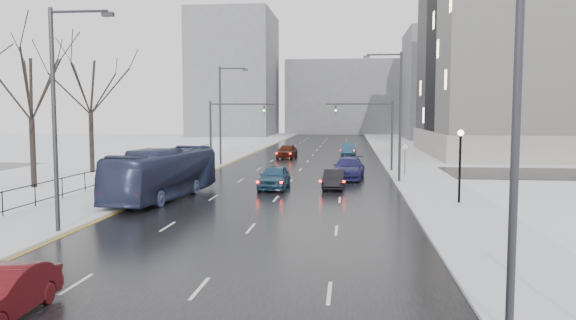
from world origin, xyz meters
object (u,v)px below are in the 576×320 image
(tree_park_e, at_px, (93,173))
(no_uturn_sign, at_px, (405,150))
(sedan_left_near, at_px, (0,294))
(streetlight_r_mid, at_px, (397,110))
(sedan_center_near, at_px, (274,177))
(sedan_right_distant, at_px, (349,149))
(streetlight_r_near, at_px, (506,106))
(lamppost_r_mid, at_px, (460,155))
(sedan_center_far, at_px, (287,151))
(mast_signal_right, at_px, (380,127))
(tree_park_d, at_px, (34,189))
(bus, at_px, (164,174))
(streetlight_l_near, at_px, (59,109))
(mast_signal_left, at_px, (222,127))
(sedan_right_near, at_px, (334,179))
(sedan_right_far, at_px, (348,168))
(streetlight_l_far, at_px, (222,110))

(tree_park_e, distance_m, no_uturn_sign, 27.50)
(sedan_left_near, bearing_deg, streetlight_r_mid, 64.80)
(sedan_center_near, distance_m, sedan_right_distant, 31.83)
(streetlight_r_near, xyz_separation_m, lamppost_r_mid, (2.83, 20.00, -2.67))
(lamppost_r_mid, height_order, sedan_center_far, lamppost_r_mid)
(streetlight_r_near, bearing_deg, sedan_left_near, -179.52)
(lamppost_r_mid, distance_m, no_uturn_sign, 14.13)
(mast_signal_right, bearing_deg, tree_park_d, -150.88)
(mast_signal_right, distance_m, bus, 22.88)
(lamppost_r_mid, distance_m, sedan_right_distant, 37.68)
(tree_park_e, xyz_separation_m, streetlight_l_near, (10.03, -24.00, 5.62))
(lamppost_r_mid, xyz_separation_m, sedan_right_distant, (-6.50, 37.05, -2.15))
(streetlight_r_mid, relative_size, mast_signal_left, 1.54)
(tree_park_d, xyz_separation_m, sedan_center_far, (15.12, 27.57, 0.88))
(sedan_center_far, bearing_deg, no_uturn_sign, -51.98)
(streetlight_r_mid, bearing_deg, no_uturn_sign, 75.52)
(sedan_right_near, bearing_deg, streetlight_r_near, -77.51)
(no_uturn_sign, bearing_deg, streetlight_r_mid, -104.48)
(mast_signal_left, distance_m, no_uturn_sign, 17.10)
(mast_signal_right, bearing_deg, tree_park_e, -171.10)
(streetlight_r_mid, distance_m, sedan_right_near, 7.78)
(tree_park_d, bearing_deg, sedan_right_near, 5.80)
(tree_park_e, relative_size, sedan_right_far, 2.30)
(no_uturn_sign, bearing_deg, sedan_center_far, 124.07)
(sedan_right_near, bearing_deg, streetlight_l_far, 128.75)
(streetlight_l_far, bearing_deg, no_uturn_sign, -24.73)
(bus, bearing_deg, tree_park_d, 168.27)
(no_uturn_sign, relative_size, sedan_center_far, 0.55)
(tree_park_d, bearing_deg, mast_signal_right, 29.12)
(lamppost_r_mid, distance_m, mast_signal_right, 18.41)
(streetlight_r_mid, bearing_deg, sedan_right_far, 149.30)
(mast_signal_right, xyz_separation_m, sedan_left_near, (-11.83, -38.11, -3.38))
(bus, xyz_separation_m, sedan_right_far, (11.50, 11.85, -0.73))
(streetlight_r_near, relative_size, bus, 0.88)
(sedan_right_distant, bearing_deg, tree_park_d, -119.61)
(sedan_center_far, bearing_deg, streetlight_r_near, -74.17)
(bus, xyz_separation_m, sedan_right_distant, (11.50, 36.72, -0.82))
(tree_park_e, relative_size, bus, 1.19)
(mast_signal_right, distance_m, sedan_right_distant, 19.54)
(tree_park_d, height_order, sedan_center_near, tree_park_d)
(tree_park_d, height_order, lamppost_r_mid, tree_park_d)
(mast_signal_left, relative_size, sedan_center_far, 1.32)
(streetlight_l_far, bearing_deg, lamppost_r_mid, -48.94)
(streetlight_r_mid, relative_size, sedan_left_near, 2.41)
(sedan_right_far, bearing_deg, mast_signal_right, 69.72)
(tree_park_d, height_order, streetlight_l_far, streetlight_l_far)
(tree_park_e, distance_m, sedan_right_near, 23.08)
(mast_signal_right, distance_m, sedan_center_near, 15.08)
(sedan_center_near, relative_size, sedan_center_far, 0.99)
(no_uturn_sign, distance_m, sedan_right_far, 5.23)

